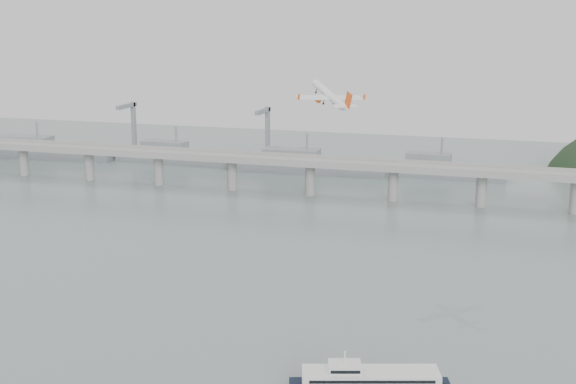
% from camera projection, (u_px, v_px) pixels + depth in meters
% --- Properties ---
extents(ground, '(900.00, 900.00, 0.00)m').
position_uv_depth(ground, '(242.00, 326.00, 268.52)').
color(ground, slate).
rests_on(ground, ground).
extents(bridge, '(800.00, 22.00, 23.90)m').
position_uv_depth(bridge, '(358.00, 169.00, 451.35)').
color(bridge, gray).
rests_on(bridge, ground).
extents(distant_fleet, '(453.00, 60.90, 40.00)m').
position_uv_depth(distant_fleet, '(167.00, 156.00, 558.14)').
color(distant_fleet, slate).
rests_on(distant_fleet, ground).
extents(airliner, '(25.78, 27.01, 12.59)m').
position_uv_depth(airliner, '(330.00, 96.00, 306.92)').
color(airliner, white).
rests_on(airliner, ground).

